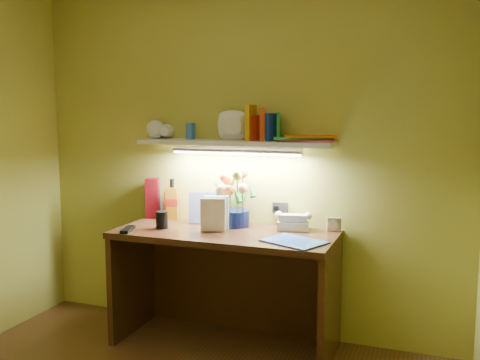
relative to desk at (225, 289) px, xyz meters
name	(u,v)px	position (x,y,z in m)	size (l,w,h in m)	color
desk	(225,289)	(0.00, 0.00, 0.00)	(1.40, 0.60, 0.75)	#35220E
flower_bouquet	(234,198)	(-0.01, 0.17, 0.56)	(0.24, 0.24, 0.37)	#09113D
telephone	(293,221)	(0.40, 0.19, 0.43)	(0.20, 0.15, 0.12)	beige
desk_clock	(334,224)	(0.65, 0.25, 0.42)	(0.09, 0.04, 0.09)	silver
whisky_bottle	(172,199)	(-0.49, 0.23, 0.52)	(0.08, 0.08, 0.29)	#B5730D
whisky_box	(153,198)	(-0.64, 0.23, 0.52)	(0.09, 0.09, 0.28)	#55060B
pen_cup	(162,214)	(-0.41, -0.06, 0.47)	(0.08, 0.08, 0.19)	black
art_card	(205,208)	(-0.22, 0.18, 0.48)	(0.21, 0.04, 0.21)	white
tv_remote	(128,229)	(-0.58, -0.20, 0.39)	(0.05, 0.18, 0.02)	black
blue_folder	(294,241)	(0.48, -0.12, 0.38)	(0.34, 0.25, 0.01)	blue
desk_book_a	(200,215)	(-0.14, -0.06, 0.48)	(0.16, 0.02, 0.21)	white
desk_book_b	(203,213)	(-0.14, -0.02, 0.49)	(0.16, 0.02, 0.22)	white
wall_shelf	(237,137)	(0.01, 0.18, 0.96)	(1.33, 0.35, 0.26)	white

